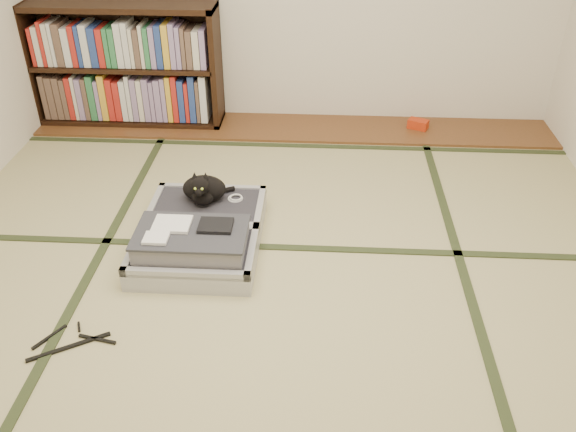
{
  "coord_description": "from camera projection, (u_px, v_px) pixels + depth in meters",
  "views": [
    {
      "loc": [
        0.21,
        -2.4,
        2.03
      ],
      "look_at": [
        0.05,
        0.35,
        0.25
      ],
      "focal_mm": 38.0,
      "sensor_mm": 36.0,
      "label": 1
    }
  ],
  "objects": [
    {
      "name": "floor",
      "position": [
        274.0,
        293.0,
        3.12
      ],
      "size": [
        4.5,
        4.5,
        0.0
      ],
      "primitive_type": "plane",
      "color": "#CBC587",
      "rests_on": "ground"
    },
    {
      "name": "cable_coil",
      "position": [
        236.0,
        198.0,
        3.65
      ],
      "size": [
        0.09,
        0.09,
        0.02
      ],
      "color": "white",
      "rests_on": "suitcase"
    },
    {
      "name": "red_item",
      "position": [
        418.0,
        124.0,
        4.75
      ],
      "size": [
        0.17,
        0.14,
        0.07
      ],
      "primitive_type": "cube",
      "rotation": [
        0.0,
        0.0,
        -0.43
      ],
      "color": "red",
      "rests_on": "wood_strip"
    },
    {
      "name": "tatami_borders",
      "position": [
        281.0,
        238.0,
        3.54
      ],
      "size": [
        4.0,
        4.5,
        0.01
      ],
      "color": "#2D381E",
      "rests_on": "ground"
    },
    {
      "name": "suitcase",
      "position": [
        199.0,
        235.0,
        3.4
      ],
      "size": [
        0.67,
        0.89,
        0.26
      ],
      "color": "#A5A5A9",
      "rests_on": "floor"
    },
    {
      "name": "room_shell",
      "position": [
        270.0,
        0.0,
        2.33
      ],
      "size": [
        4.5,
        4.5,
        4.5
      ],
      "color": "white",
      "rests_on": "ground"
    },
    {
      "name": "cat",
      "position": [
        204.0,
        189.0,
        3.58
      ],
      "size": [
        0.3,
        0.3,
        0.24
      ],
      "color": "black",
      "rests_on": "suitcase"
    },
    {
      "name": "wood_strip",
      "position": [
        294.0,
        128.0,
        4.79
      ],
      "size": [
        4.0,
        0.5,
        0.02
      ],
      "primitive_type": "cube",
      "color": "brown",
      "rests_on": "ground"
    },
    {
      "name": "hanger",
      "position": [
        71.0,
        342.0,
        2.82
      ],
      "size": [
        0.38,
        0.27,
        0.01
      ],
      "color": "black",
      "rests_on": "floor"
    },
    {
      "name": "bookcase",
      "position": [
        125.0,
        67.0,
        4.68
      ],
      "size": [
        1.46,
        0.33,
        0.94
      ],
      "color": "black",
      "rests_on": "wood_strip"
    }
  ]
}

